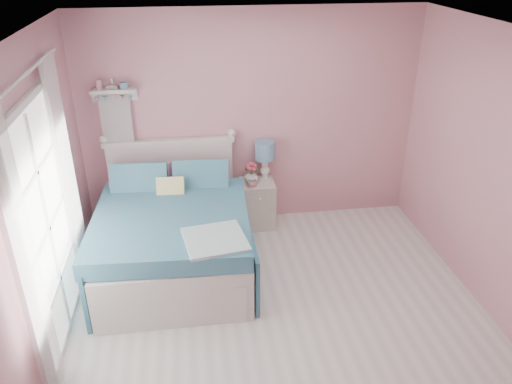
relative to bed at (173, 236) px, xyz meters
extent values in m
plane|color=beige|center=(0.99, -1.26, -0.40)|extent=(4.50, 4.50, 0.00)
plane|color=#CB818C|center=(0.99, 0.99, 0.90)|extent=(4.00, 0.00, 4.00)
plane|color=#CB818C|center=(-1.01, -1.26, 0.90)|extent=(0.00, 4.50, 4.50)
plane|color=white|center=(0.99, -1.26, 2.20)|extent=(4.50, 4.50, 0.00)
cube|color=silver|center=(0.00, -0.03, -0.19)|extent=(1.54, 1.97, 0.41)
cube|color=silver|center=(0.00, -0.03, 0.10)|extent=(1.48, 1.91, 0.16)
cube|color=silver|center=(0.00, 0.93, 0.14)|extent=(1.48, 0.07, 1.08)
cube|color=silver|center=(0.00, 0.93, 0.72)|extent=(1.54, 0.09, 0.06)
cube|color=silver|center=(0.00, -0.97, -0.12)|extent=(1.48, 0.06, 0.56)
cube|color=teal|center=(0.00, -0.18, 0.27)|extent=(1.65, 1.72, 0.18)
cube|color=#C7809C|center=(-0.34, 0.61, 0.38)|extent=(0.69, 0.31, 0.43)
cube|color=#C7809C|center=(0.34, 0.61, 0.38)|extent=(0.69, 0.31, 0.43)
cube|color=#CCBC59|center=(0.00, 0.33, 0.38)|extent=(0.31, 0.23, 0.31)
cube|color=beige|center=(1.03, 0.77, -0.10)|extent=(0.41, 0.38, 0.59)
cube|color=silver|center=(1.03, 0.59, 0.07)|extent=(0.35, 0.02, 0.16)
sphere|color=white|center=(1.03, 0.57, 0.07)|extent=(0.03, 0.03, 0.03)
cylinder|color=white|center=(1.13, 0.86, 0.21)|extent=(0.16, 0.16, 0.02)
cylinder|color=white|center=(1.13, 0.86, 0.34)|extent=(0.08, 0.08, 0.27)
cylinder|color=#6B93B2|center=(1.13, 0.86, 0.57)|extent=(0.24, 0.24, 0.22)
imported|color=silver|center=(0.95, 0.77, 0.28)|extent=(0.17, 0.17, 0.18)
imported|color=#C68589|center=(0.94, 0.66, 0.24)|extent=(0.14, 0.14, 0.09)
sphere|color=#D94A5E|center=(0.95, 0.77, 0.44)|extent=(0.06, 0.06, 0.06)
sphere|color=#D94A5E|center=(0.99, 0.79, 0.40)|extent=(0.06, 0.06, 0.06)
sphere|color=#D94A5E|center=(0.91, 0.78, 0.41)|extent=(0.06, 0.06, 0.06)
sphere|color=#D94A5E|center=(0.97, 0.74, 0.38)|extent=(0.06, 0.06, 0.06)
sphere|color=#D94A5E|center=(0.92, 0.75, 0.39)|extent=(0.06, 0.06, 0.06)
cube|color=silver|center=(-0.55, 0.91, 1.35)|extent=(0.50, 0.14, 0.04)
cube|color=silver|center=(-0.55, 0.97, 1.28)|extent=(0.50, 0.03, 0.12)
cylinder|color=#D18C99|center=(-0.70, 0.91, 1.42)|extent=(0.06, 0.06, 0.10)
cube|color=#6B93B2|center=(-0.43, 0.91, 1.40)|extent=(0.08, 0.06, 0.07)
cube|color=white|center=(-0.56, 0.92, 1.00)|extent=(0.34, 0.03, 0.72)
cube|color=silver|center=(-0.98, -0.86, 1.73)|extent=(0.04, 1.32, 0.06)
cube|color=silver|center=(-0.98, -0.86, -0.37)|extent=(0.04, 1.32, 0.06)
cube|color=silver|center=(-0.98, -1.49, 0.65)|extent=(0.04, 0.06, 2.10)
cube|color=silver|center=(-0.98, -0.23, 0.65)|extent=(0.04, 0.06, 2.10)
cube|color=white|center=(-0.98, -0.86, 0.68)|extent=(0.02, 1.20, 2.04)
cube|color=white|center=(-0.93, -1.60, 0.78)|extent=(0.04, 0.40, 2.32)
cube|color=white|center=(-0.93, -0.11, 0.78)|extent=(0.04, 0.40, 2.32)
camera|label=1|loc=(0.23, -4.63, 2.83)|focal=35.00mm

